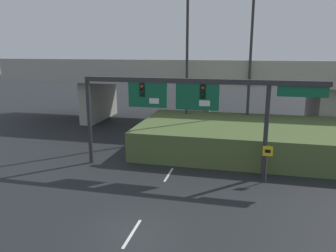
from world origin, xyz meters
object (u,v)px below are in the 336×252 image
at_px(highway_light_pole_near, 250,57).
at_px(highway_light_pole_far, 187,37).
at_px(signal_gantry, 188,97).
at_px(parked_sedan_near_right, 303,144).
at_px(speed_limit_sign, 267,158).

height_order(highway_light_pole_near, highway_light_pole_far, highway_light_pole_far).
distance_m(signal_gantry, parked_sedan_near_right, 11.22).
bearing_deg(speed_limit_sign, parked_sedan_near_right, 65.29).
height_order(signal_gantry, speed_limit_sign, signal_gantry).
relative_size(signal_gantry, highway_light_pole_far, 0.90).
xyz_separation_m(highway_light_pole_far, parked_sedan_near_right, (9.93, -2.53, -8.38)).
xyz_separation_m(speed_limit_sign, highway_light_pole_near, (-1.23, 10.22, 5.87)).
bearing_deg(speed_limit_sign, highway_light_pole_far, 125.36).
height_order(highway_light_pole_near, parked_sedan_near_right, highway_light_pole_near).
xyz_separation_m(highway_light_pole_near, highway_light_pole_far, (-5.50, -0.74, 1.64)).
xyz_separation_m(speed_limit_sign, parked_sedan_near_right, (3.20, 6.95, -0.87)).
distance_m(speed_limit_sign, highway_light_pole_near, 11.85).
distance_m(signal_gantry, highway_light_pole_far, 9.72).
distance_m(signal_gantry, speed_limit_sign, 6.22).
xyz_separation_m(speed_limit_sign, highway_light_pole_far, (-6.73, 9.48, 7.51)).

